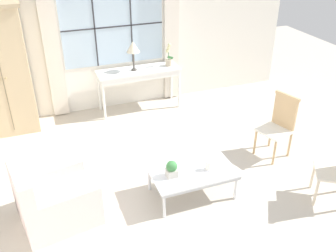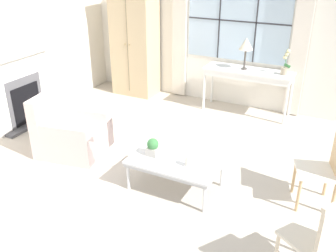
# 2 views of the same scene
# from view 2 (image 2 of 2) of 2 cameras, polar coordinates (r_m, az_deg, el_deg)

# --- Properties ---
(ground_plane) EXTENTS (14.00, 14.00, 0.00)m
(ground_plane) POSITION_cam_2_polar(r_m,az_deg,el_deg) (5.04, -1.13, -7.92)
(ground_plane) COLOR #BCB2A3
(wall_back_windowed) EXTENTS (7.20, 0.14, 2.80)m
(wall_back_windowed) POSITION_cam_2_polar(r_m,az_deg,el_deg) (7.16, 10.52, 13.93)
(wall_back_windowed) COLOR white
(wall_back_windowed) RESTS_ON ground_plane
(wall_left) EXTENTS (0.06, 7.20, 2.80)m
(wall_left) POSITION_cam_2_polar(r_m,az_deg,el_deg) (6.76, -22.49, 11.84)
(wall_left) COLOR white
(wall_left) RESTS_ON ground_plane
(fireplace) EXTENTS (0.34, 1.28, 2.01)m
(fireplace) POSITION_cam_2_polar(r_m,az_deg,el_deg) (6.76, -21.70, 5.69)
(fireplace) COLOR #515156
(fireplace) RESTS_ON ground_plane
(armoire) EXTENTS (0.94, 0.60, 2.23)m
(armoire) POSITION_cam_2_polar(r_m,az_deg,el_deg) (7.71, -5.10, 12.96)
(armoire) COLOR tan
(armoire) RESTS_ON ground_plane
(console_table) EXTENTS (1.58, 0.51, 0.82)m
(console_table) POSITION_cam_2_polar(r_m,az_deg,el_deg) (6.91, 12.13, 7.67)
(console_table) COLOR white
(console_table) RESTS_ON ground_plane
(table_lamp) EXTENTS (0.25, 0.25, 0.56)m
(table_lamp) POSITION_cam_2_polar(r_m,az_deg,el_deg) (6.80, 11.83, 12.04)
(table_lamp) COLOR #4C4742
(table_lamp) RESTS_ON console_table
(potted_orchid) EXTENTS (0.16, 0.12, 0.44)m
(potted_orchid) POSITION_cam_2_polar(r_m,az_deg,el_deg) (6.73, 17.42, 8.79)
(potted_orchid) COLOR tan
(potted_orchid) RESTS_ON console_table
(armchair_upholstered) EXTENTS (1.04, 0.98, 0.89)m
(armchair_upholstered) POSITION_cam_2_polar(r_m,az_deg,el_deg) (5.73, -14.54, -1.12)
(armchair_upholstered) COLOR beige
(armchair_upholstered) RESTS_ON ground_plane
(side_chair_wooden) EXTENTS (0.55, 0.55, 1.01)m
(side_chair_wooden) POSITION_cam_2_polar(r_m,az_deg,el_deg) (4.64, 23.09, -5.22)
(side_chair_wooden) COLOR white
(side_chair_wooden) RESTS_ON ground_plane
(accent_chair_wooden) EXTENTS (0.61, 0.61, 0.98)m
(accent_chair_wooden) POSITION_cam_2_polar(r_m,az_deg,el_deg) (3.59, 22.40, -15.12)
(accent_chair_wooden) COLOR beige
(accent_chair_wooden) RESTS_ON ground_plane
(coffee_table) EXTENTS (1.13, 0.70, 0.41)m
(coffee_table) POSITION_cam_2_polar(r_m,az_deg,el_deg) (4.67, 1.17, -5.57)
(coffee_table) COLOR silver
(coffee_table) RESTS_ON ground_plane
(potted_plant_small) EXTENTS (0.15, 0.15, 0.23)m
(potted_plant_small) POSITION_cam_2_polar(r_m,az_deg,el_deg) (4.69, -2.32, -3.20)
(potted_plant_small) COLOR #BCB7AD
(potted_plant_small) RESTS_ON coffee_table
(pillar_candle) EXTENTS (0.12, 0.12, 0.15)m
(pillar_candle) POSITION_cam_2_polar(r_m,az_deg,el_deg) (4.49, 3.16, -5.43)
(pillar_candle) COLOR silver
(pillar_candle) RESTS_ON coffee_table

